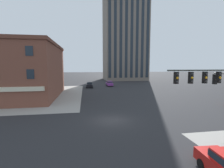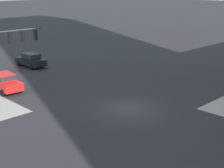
% 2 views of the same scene
% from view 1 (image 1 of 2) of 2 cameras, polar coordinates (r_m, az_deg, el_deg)
% --- Properties ---
extents(ground_plane, '(320.00, 320.00, 0.00)m').
position_cam_1_polar(ground_plane, '(20.41, 0.05, -12.45)').
color(ground_plane, '#262628').
extents(sidewalk_far_corner, '(32.00, 32.00, 0.02)m').
position_cam_1_polar(sidewalk_far_corner, '(43.07, -32.26, -3.47)').
color(sidewalk_far_corner, gray).
rests_on(sidewalk_far_corner, ground).
extents(traffic_signal_main, '(5.64, 2.09, 6.65)m').
position_cam_1_polar(traffic_signal_main, '(15.37, 31.88, -1.81)').
color(traffic_signal_main, '#383D38').
rests_on(traffic_signal_main, ground).
extents(car_main_southbound_far, '(2.05, 4.48, 1.68)m').
position_cam_1_polar(car_main_southbound_far, '(50.68, -7.80, -0.18)').
color(car_main_southbound_far, black).
rests_on(car_main_southbound_far, ground).
extents(car_parked_curb, '(1.96, 4.43, 1.68)m').
position_cam_1_polar(car_parked_curb, '(53.83, -0.87, 0.25)').
color(car_parked_curb, '#7A3389').
rests_on(car_parked_curb, ground).
extents(storefront_block_near_corner, '(20.20, 20.31, 11.21)m').
position_cam_1_polar(storefront_block_near_corner, '(40.24, -32.43, 3.95)').
color(storefront_block_near_corner, brown).
rests_on(storefront_block_near_corner, ground).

